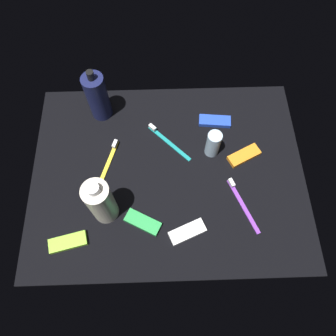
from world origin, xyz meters
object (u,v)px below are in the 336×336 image
(snack_bar_green, at_px, (143,222))
(toothbrush_purple, at_px, (242,202))
(deodorant_stick, at_px, (213,144))
(snack_bar_orange, at_px, (244,155))
(toothbrush_teal, at_px, (167,140))
(snack_bar_lime, at_px, (68,242))
(bodywash_bottle, at_px, (101,202))
(snack_bar_white, at_px, (187,232))
(snack_bar_blue, at_px, (215,121))
(toothbrush_yellow, at_px, (108,162))
(lotion_bottle, at_px, (97,97))

(snack_bar_green, bearing_deg, toothbrush_purple, 37.89)
(deodorant_stick, bearing_deg, snack_bar_orange, -12.17)
(toothbrush_teal, relative_size, snack_bar_orange, 1.31)
(toothbrush_purple, bearing_deg, snack_bar_lime, -168.43)
(bodywash_bottle, bearing_deg, snack_bar_green, -19.01)
(deodorant_stick, relative_size, snack_bar_orange, 0.95)
(snack_bar_green, relative_size, snack_bar_orange, 1.00)
(snack_bar_white, bearing_deg, snack_bar_green, 143.15)
(toothbrush_purple, bearing_deg, snack_bar_blue, 100.57)
(toothbrush_purple, xyz_separation_m, snack_bar_orange, (0.03, 0.15, 0.00))
(deodorant_stick, bearing_deg, toothbrush_yellow, -174.39)
(deodorant_stick, xyz_separation_m, toothbrush_purple, (0.07, -0.17, -0.04))
(toothbrush_purple, distance_m, snack_bar_white, 0.18)
(snack_bar_orange, bearing_deg, snack_bar_lime, 179.42)
(snack_bar_orange, bearing_deg, toothbrush_yellow, 154.96)
(bodywash_bottle, relative_size, snack_bar_lime, 1.89)
(bodywash_bottle, xyz_separation_m, snack_bar_lime, (-0.10, -0.09, -0.08))
(toothbrush_teal, bearing_deg, snack_bar_white, -80.61)
(snack_bar_green, xyz_separation_m, snack_bar_white, (0.13, -0.03, 0.00))
(toothbrush_teal, height_order, snack_bar_lime, toothbrush_teal)
(lotion_bottle, bearing_deg, toothbrush_teal, -28.87)
(deodorant_stick, relative_size, snack_bar_white, 0.95)
(snack_bar_white, bearing_deg, deodorant_stick, 47.96)
(snack_bar_green, xyz_separation_m, snack_bar_lime, (-0.21, -0.05, 0.00))
(snack_bar_lime, bearing_deg, snack_bar_blue, 27.64)
(snack_bar_blue, bearing_deg, snack_bar_lime, -133.39)
(deodorant_stick, bearing_deg, snack_bar_white, -109.48)
(lotion_bottle, height_order, snack_bar_lime, lotion_bottle)
(snack_bar_white, distance_m, snack_bar_blue, 0.38)
(snack_bar_blue, bearing_deg, deodorant_stick, -95.00)
(lotion_bottle, relative_size, snack_bar_white, 1.91)
(toothbrush_yellow, bearing_deg, snack_bar_orange, 1.37)
(toothbrush_purple, bearing_deg, lotion_bottle, 142.08)
(snack_bar_orange, bearing_deg, toothbrush_teal, 138.96)
(snack_bar_green, relative_size, snack_bar_blue, 1.00)
(bodywash_bottle, height_order, snack_bar_orange, bodywash_bottle)
(deodorant_stick, height_order, snack_bar_lime, deodorant_stick)
(toothbrush_yellow, bearing_deg, lotion_bottle, 98.69)
(lotion_bottle, bearing_deg, deodorant_stick, -24.18)
(lotion_bottle, height_order, snack_bar_green, lotion_bottle)
(snack_bar_blue, bearing_deg, bodywash_bottle, -133.25)
(lotion_bottle, xyz_separation_m, toothbrush_teal, (0.21, -0.12, -0.08))
(lotion_bottle, xyz_separation_m, deodorant_stick, (0.35, -0.16, -0.04))
(toothbrush_purple, relative_size, snack_bar_white, 1.65)
(toothbrush_teal, xyz_separation_m, toothbrush_purple, (0.21, -0.22, 0.00))
(toothbrush_purple, bearing_deg, deodorant_stick, 112.89)
(snack_bar_blue, bearing_deg, snack_bar_orange, -52.72)
(toothbrush_yellow, xyz_separation_m, snack_bar_lime, (-0.10, -0.24, 0.00))
(snack_bar_lime, bearing_deg, snack_bar_green, 0.45)
(bodywash_bottle, distance_m, snack_bar_blue, 0.46)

